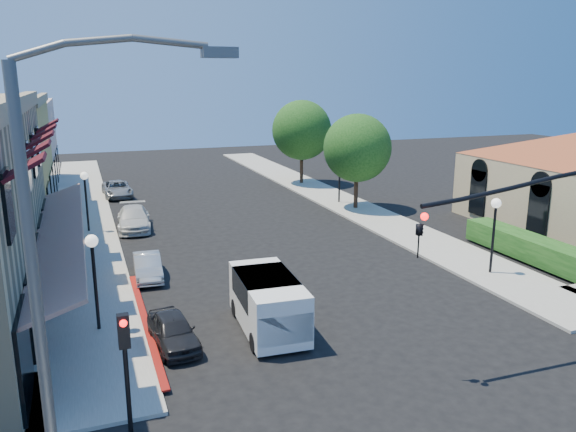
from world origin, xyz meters
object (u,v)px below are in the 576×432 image
object	(u,v)px
lamppost_left_far	(85,186)
parked_car_c	(134,218)
street_tree_b	(302,130)
cobra_streetlight	(59,293)
lamppost_left_near	(93,258)
street_tree_a	(357,148)
lamppost_right_near	(495,217)
secondary_signal	(125,352)
parked_car_b	(148,267)
parked_car_d	(117,189)
signal_mast_arm	(571,228)
parked_car_a	(173,331)
lamppost_right_far	(340,166)
white_van	(268,300)

from	to	relation	value
lamppost_left_far	parked_car_c	xyz separation A→B (m)	(2.55, -0.10, -2.08)
street_tree_b	cobra_streetlight	world-z (taller)	cobra_streetlight
lamppost_left_near	lamppost_left_far	world-z (taller)	same
street_tree_a	lamppost_right_near	world-z (taller)	street_tree_a
parked_car_c	lamppost_left_near	bearing A→B (deg)	-96.04
secondary_signal	lamppost_left_far	xyz separation A→B (m)	(-0.50, 20.59, 0.42)
parked_car_b	parked_car_d	bearing A→B (deg)	92.76
street_tree_b	parked_car_c	distance (m)	18.30
lamppost_right_near	cobra_streetlight	bearing A→B (deg)	-150.46
signal_mast_arm	parked_car_c	size ratio (longest dim) A/B	1.78
street_tree_a	parked_car_d	distance (m)	18.38
signal_mast_arm	parked_car_b	size ratio (longest dim) A/B	2.43
cobra_streetlight	lamppost_left_far	bearing A→B (deg)	88.45
street_tree_b	parked_car_a	bearing A→B (deg)	-119.98
lamppost_right_near	secondary_signal	bearing A→B (deg)	-158.22
lamppost_left_near	parked_car_d	xyz separation A→B (m)	(2.30, 24.00, -2.14)
street_tree_a	parked_car_d	bearing A→B (deg)	146.31
street_tree_b	signal_mast_arm	world-z (taller)	street_tree_b
street_tree_a	lamppost_left_near	world-z (taller)	street_tree_a
lamppost_left_far	lamppost_right_far	distance (m)	17.12
signal_mast_arm	secondary_signal	xyz separation A→B (m)	(-13.86, -0.09, -1.77)
street_tree_b	cobra_streetlight	xyz separation A→B (m)	(-17.95, -34.00, 0.72)
signal_mast_arm	lamppost_left_near	world-z (taller)	signal_mast_arm
cobra_streetlight	parked_car_d	distance (m)	34.45
white_van	parked_car_b	distance (m)	7.76
cobra_streetlight	lamppost_right_near	world-z (taller)	cobra_streetlight
lamppost_left_near	lamppost_right_near	bearing A→B (deg)	0.00
secondary_signal	parked_car_d	size ratio (longest dim) A/B	0.77
signal_mast_arm	lamppost_right_near	distance (m)	7.15
secondary_signal	parked_car_c	bearing A→B (deg)	84.30
parked_car_b	parked_car_c	xyz separation A→B (m)	(0.25, 8.90, 0.11)
parked_car_d	parked_car_b	bearing A→B (deg)	-92.32
parked_car_b	street_tree_a	bearing A→B (deg)	33.72
street_tree_a	secondary_signal	size ratio (longest dim) A/B	1.95
secondary_signal	cobra_streetlight	xyz separation A→B (m)	(-1.15, -3.41, 2.95)
street_tree_b	lamppost_left_far	size ratio (longest dim) A/B	1.97
street_tree_a	lamppost_right_near	distance (m)	14.08
cobra_streetlight	parked_car_a	distance (m)	9.75
lamppost_right_far	parked_car_b	world-z (taller)	lamppost_right_far
street_tree_b	secondary_signal	bearing A→B (deg)	-118.77
lamppost_left_near	parked_car_c	distance (m)	14.29
lamppost_left_near	parked_car_b	xyz separation A→B (m)	(2.30, 5.00, -2.19)
signal_mast_arm	lamppost_right_near	size ratio (longest dim) A/B	2.24
lamppost_left_far	parked_car_a	bearing A→B (deg)	-81.82
street_tree_a	secondary_signal	world-z (taller)	street_tree_a
white_van	street_tree_b	bearing A→B (deg)	65.87
signal_mast_arm	parked_car_a	bearing A→B (deg)	159.51
lamppost_right_near	lamppost_left_far	bearing A→B (deg)	140.53
street_tree_b	parked_car_c	size ratio (longest dim) A/B	1.56
lamppost_left_near	lamppost_right_near	size ratio (longest dim) A/B	1.00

